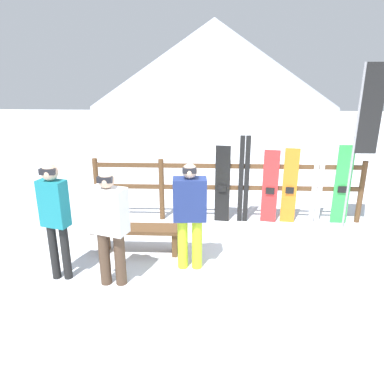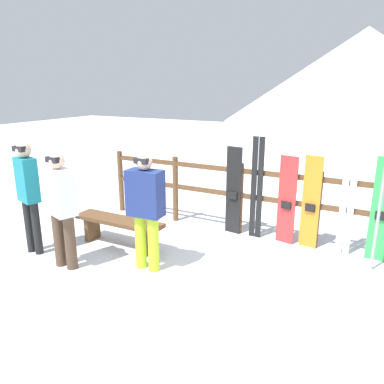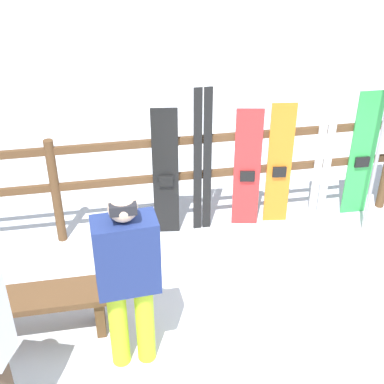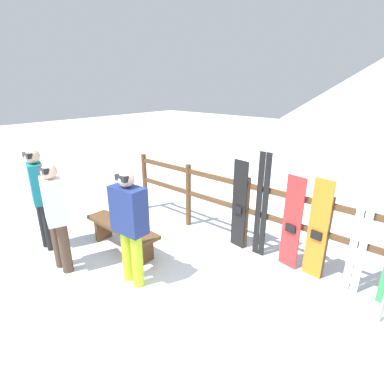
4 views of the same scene
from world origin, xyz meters
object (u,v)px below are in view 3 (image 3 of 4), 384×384
object	(u,v)px
person_navy	(128,273)
snowboard_black_stripe	(166,174)
snowboard_red	(247,170)
ski_pair_white	(324,154)
snowboard_orange	(279,165)
bench	(31,306)
ski_pair_black	(202,162)
snowboard_green	(362,155)

from	to	relation	value
person_navy	snowboard_black_stripe	size ratio (longest dim) A/B	1.08
snowboard_black_stripe	snowboard_red	bearing A→B (deg)	-0.00
person_navy	snowboard_red	distance (m)	2.29
ski_pair_white	snowboard_orange	bearing A→B (deg)	-179.61
person_navy	bench	bearing A→B (deg)	152.68
snowboard_black_stripe	ski_pair_black	world-z (taller)	ski_pair_black
person_navy	snowboard_black_stripe	distance (m)	1.86
snowboard_black_stripe	snowboard_orange	xyz separation A→B (m)	(1.26, -0.00, -0.02)
snowboard_black_stripe	ski_pair_white	xyz separation A→B (m)	(1.77, 0.00, 0.07)
ski_pair_black	person_navy	bearing A→B (deg)	-117.60
bench	snowboard_orange	xyz separation A→B (m)	(2.61, 1.35, 0.38)
snowboard_red	snowboard_orange	distance (m)	0.37
snowboard_black_stripe	ski_pair_white	bearing A→B (deg)	0.11
bench	snowboard_green	distance (m)	3.85
ski_pair_black	snowboard_orange	size ratio (longest dim) A/B	1.16
snowboard_black_stripe	snowboard_green	size ratio (longest dim) A/B	0.98
snowboard_orange	ski_pair_white	world-z (taller)	ski_pair_white
snowboard_red	snowboard_orange	world-z (taller)	snowboard_orange
snowboard_green	snowboard_black_stripe	bearing A→B (deg)	-180.00
snowboard_black_stripe	snowboard_orange	distance (m)	1.26
snowboard_green	bench	bearing A→B (deg)	-159.32
bench	snowboard_black_stripe	size ratio (longest dim) A/B	1.01
snowboard_black_stripe	ski_pair_white	world-z (taller)	ski_pair_white
person_navy	ski_pair_black	xyz separation A→B (m)	(0.93, 1.78, -0.08)
person_navy	ski_pair_white	world-z (taller)	ski_pair_white
bench	person_navy	bearing A→B (deg)	-27.32
snowboard_orange	snowboard_green	bearing A→B (deg)	0.00
person_navy	ski_pair_white	size ratio (longest dim) A/B	0.99
snowboard_green	ski_pair_black	bearing A→B (deg)	179.89
bench	ski_pair_black	xyz separation A→B (m)	(1.75, 1.36, 0.50)
person_navy	ski_pair_black	bearing A→B (deg)	62.40
ski_pair_black	snowboard_green	xyz separation A→B (m)	(1.83, -0.00, -0.08)
snowboard_black_stripe	snowboard_green	bearing A→B (deg)	0.00
ski_pair_white	snowboard_green	world-z (taller)	ski_pair_white
snowboard_red	person_navy	bearing A→B (deg)	-128.80
bench	ski_pair_black	distance (m)	2.27
bench	ski_pair_white	bearing A→B (deg)	23.47
bench	snowboard_orange	size ratio (longest dim) A/B	1.03
person_navy	snowboard_green	bearing A→B (deg)	32.73
person_navy	snowboard_red	bearing A→B (deg)	51.20
bench	ski_pair_white	size ratio (longest dim) A/B	0.93
person_navy	snowboard_orange	xyz separation A→B (m)	(1.79, 1.78, -0.20)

